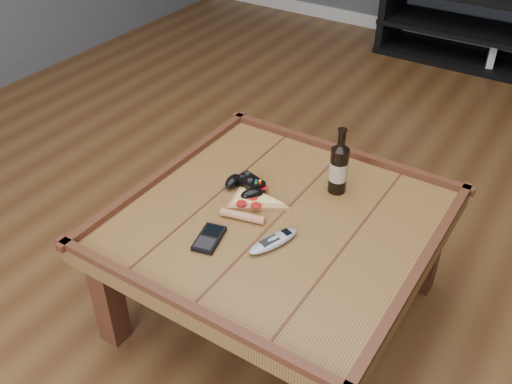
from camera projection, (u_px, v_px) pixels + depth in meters
The scene contains 10 objects.
ground at pixel (276, 310), 2.17m from camera, with size 6.00×6.00×0.00m, color #4A2B15.
baseboard at pixel (487, 45), 4.17m from camera, with size 5.00×0.02×0.10m, color silver.
coffee_table at pixel (278, 231), 1.94m from camera, with size 1.03×1.03×0.48m.
media_console at pixel (485, 29), 3.89m from camera, with size 1.40×0.45×0.50m.
beer_bottle at pixel (339, 167), 1.97m from camera, with size 0.07×0.07×0.25m.
game_controller at pixel (246, 186), 2.02m from camera, with size 0.17×0.14×0.05m.
pizza_slice at pixel (251, 202), 1.96m from camera, with size 0.23×0.31×0.03m.
smartphone at pixel (209, 238), 1.81m from camera, with size 0.10×0.14×0.02m.
remote_control at pixel (273, 241), 1.79m from camera, with size 0.12×0.20×0.03m.
game_console at pixel (492, 56), 3.88m from camera, with size 0.14×0.20×0.23m.
Camera 1 is at (0.74, -1.29, 1.64)m, focal length 40.00 mm.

